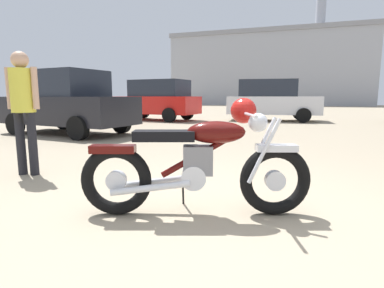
{
  "coord_description": "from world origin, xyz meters",
  "views": [
    {
      "loc": [
        0.83,
        -2.59,
        1.08
      ],
      "look_at": [
        -0.37,
        0.22,
        0.6
      ],
      "focal_mm": 28.86,
      "sensor_mm": 36.0,
      "label": 1
    }
  ],
  "objects_px": {
    "red_hatchback_near": "(157,100)",
    "silver_sedan_mid": "(271,100)",
    "vintage_motorcycle": "(202,161)",
    "bystander": "(23,100)",
    "dark_sedan_left": "(66,102)"
  },
  "relations": [
    {
      "from": "dark_sedan_left",
      "to": "silver_sedan_mid",
      "type": "relative_size",
      "value": 0.97
    },
    {
      "from": "vintage_motorcycle",
      "to": "red_hatchback_near",
      "type": "distance_m",
      "value": 11.37
    },
    {
      "from": "dark_sedan_left",
      "to": "silver_sedan_mid",
      "type": "distance_m",
      "value": 8.54
    },
    {
      "from": "red_hatchback_near",
      "to": "dark_sedan_left",
      "type": "height_order",
      "value": "same"
    },
    {
      "from": "dark_sedan_left",
      "to": "vintage_motorcycle",
      "type": "bearing_deg",
      "value": -32.24
    },
    {
      "from": "vintage_motorcycle",
      "to": "bystander",
      "type": "bearing_deg",
      "value": 148.63
    },
    {
      "from": "bystander",
      "to": "silver_sedan_mid",
      "type": "relative_size",
      "value": 0.4
    },
    {
      "from": "vintage_motorcycle",
      "to": "silver_sedan_mid",
      "type": "distance_m",
      "value": 11.43
    },
    {
      "from": "vintage_motorcycle",
      "to": "dark_sedan_left",
      "type": "xyz_separation_m",
      "value": [
        -5.77,
        4.15,
        0.43
      ]
    },
    {
      "from": "vintage_motorcycle",
      "to": "red_hatchback_near",
      "type": "xyz_separation_m",
      "value": [
        -5.97,
        9.67,
        0.43
      ]
    },
    {
      "from": "dark_sedan_left",
      "to": "silver_sedan_mid",
      "type": "xyz_separation_m",
      "value": [
        4.58,
        7.21,
        0.0
      ]
    },
    {
      "from": "bystander",
      "to": "red_hatchback_near",
      "type": "distance_m",
      "value": 9.82
    },
    {
      "from": "bystander",
      "to": "dark_sedan_left",
      "type": "bearing_deg",
      "value": 24.59
    },
    {
      "from": "vintage_motorcycle",
      "to": "bystander",
      "type": "height_order",
      "value": "bystander"
    },
    {
      "from": "red_hatchback_near",
      "to": "silver_sedan_mid",
      "type": "xyz_separation_m",
      "value": [
        4.79,
        1.7,
        0.0
      ]
    }
  ]
}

